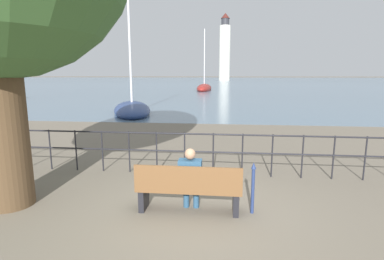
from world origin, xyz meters
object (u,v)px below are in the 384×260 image
at_px(closed_umbrella, 253,185).
at_px(harbor_lighthouse, 225,50).
at_px(sailboat_2, 204,88).
at_px(sailboat_1, 6,96).
at_px(sailboat_0, 132,109).
at_px(park_bench, 189,189).
at_px(seated_person_left, 190,177).

relative_size(closed_umbrella, harbor_lighthouse, 0.03).
distance_m(closed_umbrella, sailboat_2, 42.76).
xyz_separation_m(sailboat_1, sailboat_2, (18.09, 20.41, -0.05)).
distance_m(sailboat_0, sailboat_1, 17.62).
bearing_deg(park_bench, closed_umbrella, 4.78).
height_order(park_bench, closed_umbrella, closed_umbrella).
bearing_deg(sailboat_2, harbor_lighthouse, 89.67).
distance_m(sailboat_2, harbor_lighthouse, 83.50).
distance_m(closed_umbrella, harbor_lighthouse, 125.71).
xyz_separation_m(seated_person_left, sailboat_0, (-5.37, 13.65, -0.37)).
relative_size(seated_person_left, sailboat_1, 0.11).
xyz_separation_m(park_bench, harbor_lighthouse, (0.20, 125.20, 12.37)).
distance_m(park_bench, sailboat_0, 14.74).
relative_size(sailboat_2, harbor_lighthouse, 0.36).
relative_size(sailboat_0, harbor_lighthouse, 0.39).
relative_size(sailboat_1, sailboat_2, 1.11).
bearing_deg(sailboat_0, harbor_lighthouse, 68.87).
relative_size(seated_person_left, sailboat_0, 0.11).
relative_size(park_bench, closed_umbrella, 2.00).
height_order(seated_person_left, sailboat_2, sailboat_2).
distance_m(park_bench, sailboat_2, 42.77).
bearing_deg(harbor_lighthouse, sailboat_2, -91.99).
xyz_separation_m(closed_umbrella, harbor_lighthouse, (-0.93, 125.10, 12.28)).
xyz_separation_m(sailboat_0, sailboat_2, (2.68, 28.95, 0.07)).
height_order(park_bench, harbor_lighthouse, harbor_lighthouse).
bearing_deg(closed_umbrella, sailboat_1, 134.62).
distance_m(sailboat_0, sailboat_2, 29.07).
bearing_deg(seated_person_left, closed_umbrella, 0.71).
xyz_separation_m(seated_person_left, closed_umbrella, (1.11, 0.01, -0.12)).
xyz_separation_m(park_bench, closed_umbrella, (1.13, 0.09, 0.09)).
xyz_separation_m(park_bench, sailboat_0, (-5.35, 13.73, -0.17)).
bearing_deg(closed_umbrella, harbor_lighthouse, 90.43).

